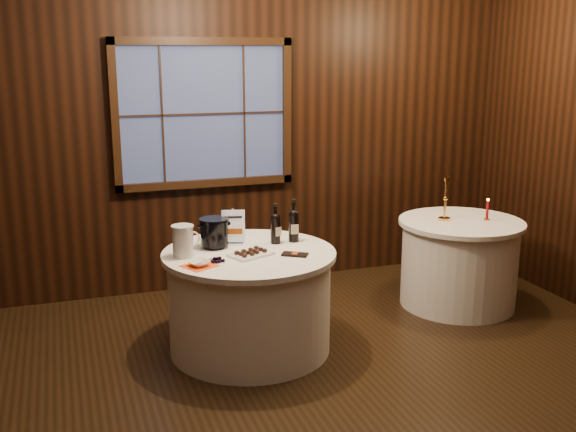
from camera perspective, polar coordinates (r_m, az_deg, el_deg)
name	(u,v)px	position (r m, az deg, el deg)	size (l,w,h in m)	color
ground	(294,413)	(4.38, 0.51, -16.36)	(6.00, 6.00, 0.00)	black
back_wall	(204,125)	(6.22, -7.15, 7.63)	(6.00, 0.10, 3.00)	black
main_table	(250,300)	(5.07, -3.26, -7.15)	(1.28, 1.28, 0.77)	white
side_table	(459,262)	(6.13, 14.27, -3.83)	(1.08, 1.08, 0.77)	white
sign_stand	(234,232)	(5.11, -4.63, -1.39)	(0.17, 0.12, 0.28)	silver
port_bottle_left	(275,226)	(5.12, -1.07, -0.87)	(0.07, 0.09, 0.31)	black
port_bottle_right	(294,223)	(5.16, 0.49, -0.62)	(0.08, 0.09, 0.33)	black
ice_bucket	(214,232)	(5.04, -6.26, -1.37)	(0.22, 0.22, 0.22)	black
chocolate_plate	(251,253)	(4.85, -3.17, -3.17)	(0.35, 0.30, 0.04)	white
chocolate_box	(295,254)	(4.85, 0.58, -3.27)	(0.18, 0.09, 0.02)	black
grape_bunch	(217,260)	(4.71, -6.01, -3.71)	(0.16, 0.07, 0.04)	black
glass_pitcher	(183,241)	(4.85, -8.87, -2.09)	(0.21, 0.16, 0.23)	silver
orange_napkin	(199,266)	(4.65, -7.53, -4.21)	(0.20, 0.20, 0.00)	#FF5015
cracker_bowl	(199,263)	(4.64, -7.54, -3.99)	(0.14, 0.14, 0.03)	white
brass_candlestick	(445,205)	(5.99, 13.15, 0.94)	(0.11, 0.11, 0.37)	gold
red_candle	(487,212)	(6.08, 16.51, 0.36)	(0.05, 0.05, 0.20)	gold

